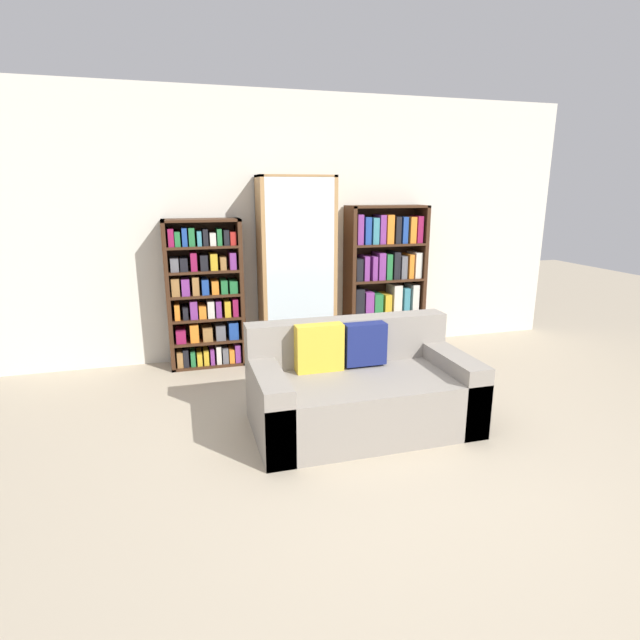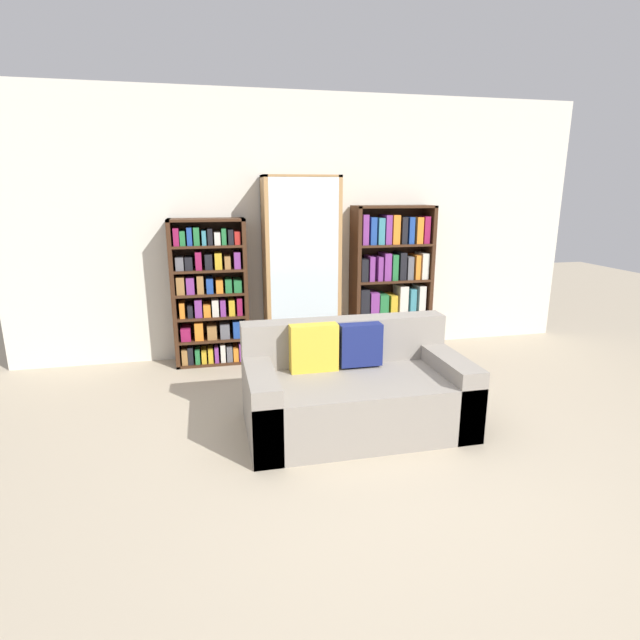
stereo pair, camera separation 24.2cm
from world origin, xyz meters
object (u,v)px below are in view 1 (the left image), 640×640
Objects in this scene: couch at (360,390)px; display_cabinet at (297,270)px; bookshelf_left at (205,296)px; bookshelf_right at (385,280)px; wine_bottle at (344,352)px.

couch is 0.86× the size of display_cabinet.
couch is at bearing -87.43° from display_cabinet.
bookshelf_left is at bearing 178.99° from display_cabinet.
couch is 1.03× the size of bookshelf_right.
bookshelf_left is 0.96m from display_cabinet.
bookshelf_left is 4.10× the size of wine_bottle.
display_cabinet is at bearing 131.97° from wine_bottle.
display_cabinet is 5.24× the size of wine_bottle.
bookshelf_left is at bearing 179.98° from bookshelf_right.
bookshelf_right is 4.41× the size of wine_bottle.
display_cabinet is at bearing 92.57° from couch.
display_cabinet reaches higher than couch.
display_cabinet reaches higher than wine_bottle.
bookshelf_left is at bearing 161.43° from wine_bottle.
wine_bottle is (-0.61, -0.44, -0.63)m from bookshelf_right.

